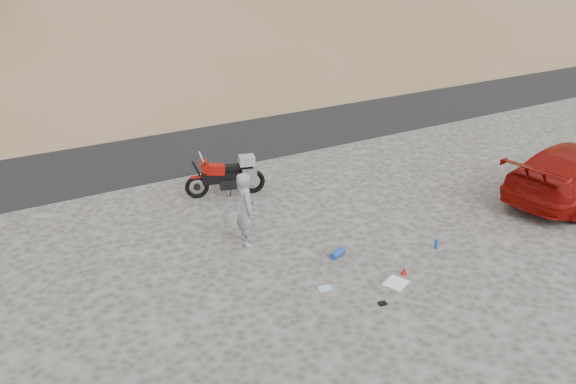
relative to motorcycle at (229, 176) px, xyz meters
name	(u,v)px	position (x,y,z in m)	size (l,w,h in m)	color
ground	(275,262)	(-0.64, -3.67, -0.55)	(140.00, 140.00, 0.00)	#454340
road	(146,143)	(-0.64, 5.33, -0.55)	(120.00, 7.00, 0.05)	black
motorcycle	(229,176)	(0.00, 0.00, 0.00)	(2.10, 0.96, 1.28)	black
man	(247,243)	(-0.78, -2.62, -0.55)	(0.63, 0.41, 1.71)	gray
red_car	(573,196)	(7.90, -4.73, -0.55)	(1.99, 4.90, 1.42)	maroon
gear_white_cloth	(396,283)	(1.06, -5.58, -0.54)	(0.45, 0.40, 0.02)	white
gear_blue_mat	(338,253)	(0.65, -4.13, -0.47)	(0.16, 0.16, 0.40)	#1A419E
gear_bottle	(436,244)	(2.73, -4.95, -0.44)	(0.08, 0.08, 0.21)	#1A419E
gear_funnel	(404,271)	(1.42, -5.40, -0.46)	(0.13, 0.13, 0.16)	#AF0B0F
gear_glove_a	(383,303)	(0.37, -6.01, -0.53)	(0.15, 0.11, 0.04)	black
gear_blue_cloth	(325,288)	(-0.26, -5.02, -0.54)	(0.26, 0.19, 0.01)	#95C4E7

